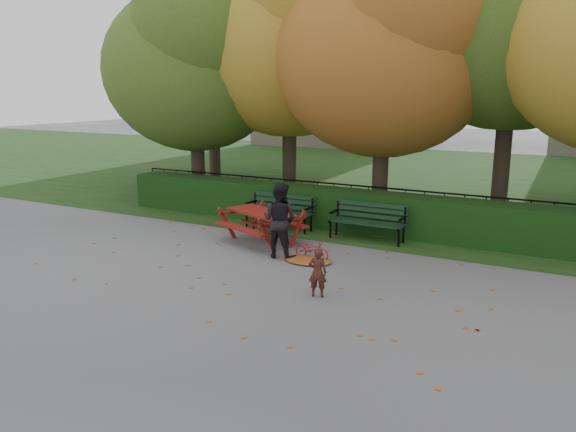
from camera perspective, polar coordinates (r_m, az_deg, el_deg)
The scene contains 17 objects.
ground at distance 10.89m, azimuth -4.32°, elevation -6.17°, with size 90.00×90.00×0.00m, color gray.
grass_strip at distance 23.60m, azimuth 14.34°, elevation 3.77°, with size 90.00×90.00×0.00m, color #173212.
building_left at distance 37.81m, azimuth 5.79°, elevation 18.72°, with size 10.00×7.00×15.00m, color #B8A98F.
hedge at distance 14.61m, azimuth 5.19°, elevation 0.75°, with size 13.00×0.90×1.00m, color black.
iron_fence at distance 15.33m, azimuth 6.38°, elevation 1.42°, with size 14.00×0.04×1.02m.
tree_a at distance 17.88m, azimuth -9.14°, elevation 15.78°, with size 5.88×5.60×7.48m.
tree_b at distance 17.47m, azimuth 0.82°, elevation 18.91°, with size 6.72×6.40×8.79m.
tree_c at distance 15.43m, azimuth 10.77°, elevation 17.37°, with size 6.30×6.00×8.00m.
tree_f at distance 22.06m, azimuth -7.42°, elevation 18.28°, with size 6.93×6.60×9.19m.
bench_left at distance 14.46m, azimuth -0.80°, elevation 0.75°, with size 1.80×0.57×0.88m.
bench_right at distance 13.49m, azimuth 8.14°, elevation -0.26°, with size 1.80×0.57×0.88m.
picnic_table at distance 13.09m, azimuth -2.73°, elevation -0.22°, with size 2.17×1.97×0.86m.
leaf_pile at distance 11.78m, azimuth 2.02°, elevation -4.49°, with size 1.04×0.72×0.07m, color brown.
leaf_scatter at distance 11.13m, azimuth -3.48°, elevation -5.71°, with size 9.00×5.70×0.01m, color brown, non-canonical shape.
child at distance 9.74m, azimuth 3.02°, elevation -5.74°, with size 0.32×0.21×0.88m, color #3D1A13.
adult at distance 11.90m, azimuth -0.85°, elevation -0.43°, with size 0.79×0.61×1.62m, color black.
bicycle at distance 11.91m, azimuth 2.45°, elevation -3.42°, with size 0.28×0.81×0.42m, color #B61018.
Camera 1 is at (5.60, -8.65, 3.52)m, focal length 35.00 mm.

